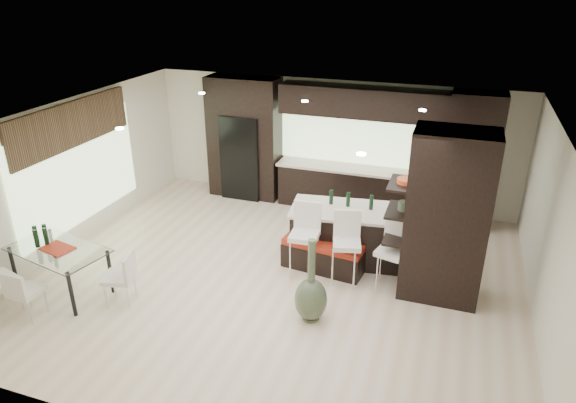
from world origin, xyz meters
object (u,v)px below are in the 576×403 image
at_px(kitchen_island, 357,235).
at_px(stool_mid, 346,256).
at_px(floor_vase, 311,280).
at_px(chair_near, 27,295).
at_px(bench, 324,255).
at_px(dining_table, 62,270).
at_px(chair_end, 119,281).
at_px(stool_left, 304,248).
at_px(stool_right, 390,264).

xyz_separation_m(kitchen_island, stool_mid, (0.00, -0.82, 0.02)).
xyz_separation_m(floor_vase, chair_near, (-3.98, -1.30, -0.28)).
bearing_deg(bench, dining_table, -144.92).
bearing_deg(chair_near, chair_end, 34.48).
distance_m(stool_left, chair_end, 2.97).
distance_m(stool_right, dining_table, 5.24).
bearing_deg(stool_left, floor_vase, -71.88).
height_order(stool_mid, chair_end, stool_mid).
bearing_deg(dining_table, stool_right, 31.23).
relative_size(dining_table, chair_near, 2.08).
bearing_deg(dining_table, bench, 40.18).
xyz_separation_m(stool_left, chair_end, (-2.45, -1.69, -0.12)).
distance_m(bench, chair_near, 4.67).
xyz_separation_m(bench, dining_table, (-3.79, -2.01, 0.11)).
bearing_deg(stool_right, chair_near, -138.70).
relative_size(kitchen_island, chair_end, 2.90).
distance_m(stool_mid, chair_near, 4.89).
bearing_deg(stool_mid, stool_left, 166.35).
distance_m(stool_left, chair_near, 4.28).
relative_size(bench, floor_vase, 1.06).
height_order(stool_mid, bench, stool_mid).
relative_size(bench, chair_end, 1.75).
height_order(stool_left, chair_end, stool_left).
height_order(stool_left, dining_table, stool_left).
distance_m(floor_vase, chair_near, 4.20).
bearing_deg(stool_right, stool_mid, -164.21).
distance_m(stool_mid, chair_end, 3.59).
xyz_separation_m(stool_left, stool_mid, (0.71, 0.01, -0.02)).
distance_m(bench, dining_table, 4.29).
xyz_separation_m(stool_mid, chair_near, (-4.24, -2.43, -0.12)).
height_order(stool_left, stool_right, stool_left).
relative_size(dining_table, chair_end, 1.97).
height_order(floor_vase, chair_near, floor_vase).
distance_m(bench, floor_vase, 1.50).
distance_m(stool_right, chair_near, 5.52).
distance_m(dining_table, chair_near, 0.73).
height_order(stool_left, chair_near, stool_left).
xyz_separation_m(kitchen_island, bench, (-0.46, -0.51, -0.21)).
distance_m(stool_left, bench, 0.48).
relative_size(stool_right, chair_near, 1.27).
relative_size(stool_mid, floor_vase, 0.75).
xyz_separation_m(dining_table, chair_end, (1.08, -0.00, 0.02)).
height_order(dining_table, chair_near, dining_table).
bearing_deg(bench, stool_right, -7.36).
bearing_deg(kitchen_island, floor_vase, -105.36).
distance_m(dining_table, chair_end, 1.09).
bearing_deg(stool_left, chair_near, -149.44).
height_order(stool_left, bench, stool_left).
distance_m(floor_vase, dining_table, 4.03).
height_order(stool_mid, stool_right, stool_mid).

